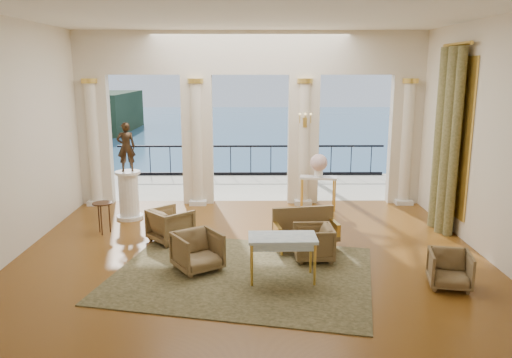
{
  "coord_description": "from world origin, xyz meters",
  "views": [
    {
      "loc": [
        0.03,
        -9.27,
        3.53
      ],
      "look_at": [
        0.12,
        0.6,
        1.36
      ],
      "focal_mm": 35.0,
      "sensor_mm": 36.0,
      "label": 1
    }
  ],
  "objects_px": {
    "armchair_b": "(450,268)",
    "armchair_d": "(171,223)",
    "game_table": "(282,241)",
    "side_table": "(103,207)",
    "pedestal": "(129,196)",
    "statue": "(126,147)",
    "armchair_a": "(197,249)",
    "settee": "(305,229)",
    "armchair_c": "(313,241)",
    "console_table": "(318,182)"
  },
  "relations": [
    {
      "from": "armchair_b",
      "to": "console_table",
      "type": "xyz_separation_m",
      "value": [
        -1.58,
        4.63,
        0.39
      ]
    },
    {
      "from": "armchair_b",
      "to": "side_table",
      "type": "distance_m",
      "value": 7.12
    },
    {
      "from": "armchair_a",
      "to": "armchair_b",
      "type": "xyz_separation_m",
      "value": [
        4.24,
        -0.76,
        -0.05
      ]
    },
    {
      "from": "armchair_c",
      "to": "side_table",
      "type": "xyz_separation_m",
      "value": [
        -4.42,
        1.6,
        0.23
      ]
    },
    {
      "from": "armchair_d",
      "to": "game_table",
      "type": "xyz_separation_m",
      "value": [
        2.21,
        -1.99,
        0.31
      ]
    },
    {
      "from": "armchair_d",
      "to": "side_table",
      "type": "height_order",
      "value": "armchair_d"
    },
    {
      "from": "armchair_a",
      "to": "armchair_d",
      "type": "height_order",
      "value": "armchair_d"
    },
    {
      "from": "armchair_b",
      "to": "armchair_d",
      "type": "distance_m",
      "value": 5.47
    },
    {
      "from": "game_table",
      "to": "side_table",
      "type": "distance_m",
      "value": 4.55
    },
    {
      "from": "game_table",
      "to": "pedestal",
      "type": "bearing_deg",
      "value": 132.83
    },
    {
      "from": "armchair_b",
      "to": "game_table",
      "type": "distance_m",
      "value": 2.79
    },
    {
      "from": "game_table",
      "to": "console_table",
      "type": "xyz_separation_m",
      "value": [
        1.17,
        4.33,
        0.03
      ]
    },
    {
      "from": "armchair_d",
      "to": "pedestal",
      "type": "relative_size",
      "value": 0.67
    },
    {
      "from": "settee",
      "to": "armchair_b",
      "type": "bearing_deg",
      "value": -49.43
    },
    {
      "from": "game_table",
      "to": "side_table",
      "type": "xyz_separation_m",
      "value": [
        -3.78,
        2.53,
        -0.11
      ]
    },
    {
      "from": "armchair_c",
      "to": "armchair_d",
      "type": "distance_m",
      "value": 3.04
    },
    {
      "from": "armchair_c",
      "to": "armchair_d",
      "type": "height_order",
      "value": "armchair_d"
    },
    {
      "from": "settee",
      "to": "console_table",
      "type": "bearing_deg",
      "value": 67.3
    },
    {
      "from": "statue",
      "to": "side_table",
      "type": "xyz_separation_m",
      "value": [
        -0.31,
        -1.1,
        -1.15
      ]
    },
    {
      "from": "armchair_b",
      "to": "console_table",
      "type": "height_order",
      "value": "console_table"
    },
    {
      "from": "settee",
      "to": "console_table",
      "type": "relative_size",
      "value": 1.37
    },
    {
      "from": "armchair_b",
      "to": "statue",
      "type": "relative_size",
      "value": 0.58
    },
    {
      "from": "armchair_a",
      "to": "armchair_d",
      "type": "relative_size",
      "value": 0.99
    },
    {
      "from": "statue",
      "to": "console_table",
      "type": "xyz_separation_m",
      "value": [
        4.64,
        0.69,
        -1.02
      ]
    },
    {
      "from": "statue",
      "to": "armchair_d",
      "type": "bearing_deg",
      "value": 110.77
    },
    {
      "from": "pedestal",
      "to": "statue",
      "type": "xyz_separation_m",
      "value": [
        0.0,
        0.0,
        1.19
      ]
    },
    {
      "from": "armchair_b",
      "to": "settee",
      "type": "relative_size",
      "value": 0.5
    },
    {
      "from": "settee",
      "to": "side_table",
      "type": "distance_m",
      "value": 4.44
    },
    {
      "from": "armchair_a",
      "to": "statue",
      "type": "xyz_separation_m",
      "value": [
        -1.98,
        3.18,
        1.36
      ]
    },
    {
      "from": "armchair_d",
      "to": "console_table",
      "type": "distance_m",
      "value": 4.13
    },
    {
      "from": "side_table",
      "to": "armchair_c",
      "type": "bearing_deg",
      "value": -19.94
    },
    {
      "from": "armchair_b",
      "to": "armchair_d",
      "type": "relative_size",
      "value": 0.86
    },
    {
      "from": "armchair_b",
      "to": "armchair_a",
      "type": "bearing_deg",
      "value": -178.32
    },
    {
      "from": "armchair_a",
      "to": "settee",
      "type": "height_order",
      "value": "settee"
    },
    {
      "from": "armchair_b",
      "to": "side_table",
      "type": "height_order",
      "value": "side_table"
    },
    {
      "from": "armchair_c",
      "to": "armchair_b",
      "type": "bearing_deg",
      "value": 58.08
    },
    {
      "from": "pedestal",
      "to": "console_table",
      "type": "distance_m",
      "value": 4.7
    },
    {
      "from": "armchair_d",
      "to": "settee",
      "type": "height_order",
      "value": "settee"
    },
    {
      "from": "armchair_c",
      "to": "console_table",
      "type": "distance_m",
      "value": 3.46
    },
    {
      "from": "armchair_d",
      "to": "side_table",
      "type": "bearing_deg",
      "value": 27.6
    },
    {
      "from": "armchair_c",
      "to": "armchair_d",
      "type": "xyz_separation_m",
      "value": [
        -2.85,
        1.05,
        0.02
      ]
    },
    {
      "from": "armchair_d",
      "to": "armchair_b",
      "type": "bearing_deg",
      "value": -157.84
    },
    {
      "from": "statue",
      "to": "side_table",
      "type": "relative_size",
      "value": 1.67
    },
    {
      "from": "armchair_a",
      "to": "armchair_c",
      "type": "bearing_deg",
      "value": -20.88
    },
    {
      "from": "game_table",
      "to": "statue",
      "type": "bearing_deg",
      "value": 132.83
    },
    {
      "from": "armchair_a",
      "to": "game_table",
      "type": "height_order",
      "value": "game_table"
    },
    {
      "from": "game_table",
      "to": "pedestal",
      "type": "xyz_separation_m",
      "value": [
        -3.47,
        3.64,
        -0.14
      ]
    },
    {
      "from": "armchair_d",
      "to": "statue",
      "type": "relative_size",
      "value": 0.67
    },
    {
      "from": "pedestal",
      "to": "statue",
      "type": "height_order",
      "value": "statue"
    },
    {
      "from": "armchair_a",
      "to": "armchair_d",
      "type": "xyz_separation_m",
      "value": [
        -0.72,
        1.53,
        0.0
      ]
    }
  ]
}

